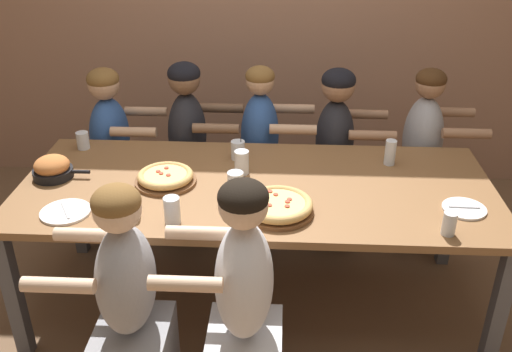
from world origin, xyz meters
The scene contains 22 objects.
ground_plane centered at (0.00, 0.00, 0.00)m, with size 18.00×18.00×0.00m, color brown.
dining_table centered at (0.00, 0.00, 0.71)m, with size 2.45×1.03×0.77m.
pizza_board_main centered at (-0.47, -0.01, 0.80)m, with size 0.32×0.32×0.06m.
pizza_board_second centered at (0.12, -0.27, 0.81)m, with size 0.34×0.34×0.06m.
skillet_bowl centered at (-1.07, 0.03, 0.83)m, with size 0.30×0.21×0.12m.
empty_plate_a centered at (-0.88, -0.33, 0.78)m, with size 0.24×0.24×0.02m.
empty_plate_b centered at (1.01, -0.20, 0.78)m, with size 0.21×0.21×0.02m.
cocktail_glass_blue centered at (-0.12, 0.30, 0.82)m, with size 0.08×0.08×0.13m.
drinking_glass_a centered at (-0.08, 0.12, 0.84)m, with size 0.08×0.08×0.13m.
drinking_glass_b centered at (-0.09, -0.14, 0.84)m, with size 0.08×0.08×0.14m.
drinking_glass_c centered at (0.72, 0.28, 0.84)m, with size 0.06×0.06×0.14m.
drinking_glass_d centered at (0.88, -0.41, 0.82)m, with size 0.06×0.06×0.11m.
drinking_glass_e centered at (-1.03, 0.39, 0.82)m, with size 0.07×0.07×0.10m.
drinking_glass_f centered at (-0.36, -0.38, 0.83)m, with size 0.07×0.07×0.13m.
drinking_glass_g centered at (-0.57, -0.33, 0.82)m, with size 0.08×0.08×0.12m.
diner_near_center centered at (-0.01, -0.73, 0.55)m, with size 0.51×0.40×1.19m.
diner_far_right centered at (1.01, 0.73, 0.54)m, with size 0.51×0.40×1.18m.
diner_far_midright centered at (0.46, 0.73, 0.54)m, with size 0.51×0.40×1.17m.
diner_far_center centered at (-0.01, 0.73, 0.53)m, with size 0.51×0.40×1.18m.
diner_far_left centered at (-0.98, 0.73, 0.53)m, with size 0.51×0.40×1.15m.
diner_far_midleft centered at (-0.47, 0.73, 0.55)m, with size 0.51×0.40×1.20m.
diner_near_midleft centered at (-0.50, -0.73, 0.53)m, with size 0.51×0.40×1.15m.
Camera 1 is at (0.14, -2.58, 2.18)m, focal length 40.00 mm.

